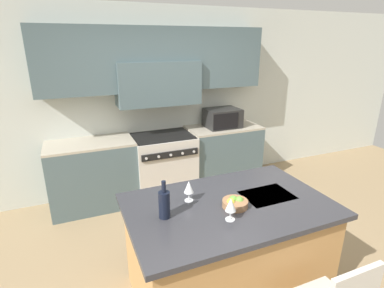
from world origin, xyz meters
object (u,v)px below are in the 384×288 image
wine_glass_far (189,188)px  fruit_bowl (235,203)px  range_stove (164,165)px  microwave (222,118)px  wine_bottle (164,204)px  wine_glass_near (231,205)px

wine_glass_far → fruit_bowl: 0.40m
range_stove → microwave: size_ratio=1.77×
wine_glass_far → fruit_bowl: (0.31, -0.23, -0.09)m
range_stove → wine_bottle: size_ratio=2.99×
range_stove → wine_bottle: wine_bottle is taller
wine_glass_near → range_stove: bearing=85.9°
range_stove → fruit_bowl: size_ratio=4.35×
microwave → wine_glass_far: 2.30m
range_stove → microwave: (0.98, 0.02, 0.62)m
range_stove → fruit_bowl: (-0.03, -2.09, 0.49)m
range_stove → wine_glass_near: 2.33m
wine_glass_far → fruit_bowl: wine_glass_far is taller
range_stove → fruit_bowl: bearing=-90.8°
microwave → fruit_bowl: 2.34m
wine_bottle → range_stove: bearing=73.2°
range_stove → wine_glass_far: size_ratio=5.01×
microwave → fruit_bowl: bearing=-115.5°
wine_glass_near → wine_glass_far: 0.43m
wine_glass_near → wine_glass_far: bearing=115.1°
microwave → wine_glass_far: microwave is taller
wine_bottle → fruit_bowl: bearing=-6.8°
wine_glass_far → wine_bottle: bearing=-148.7°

